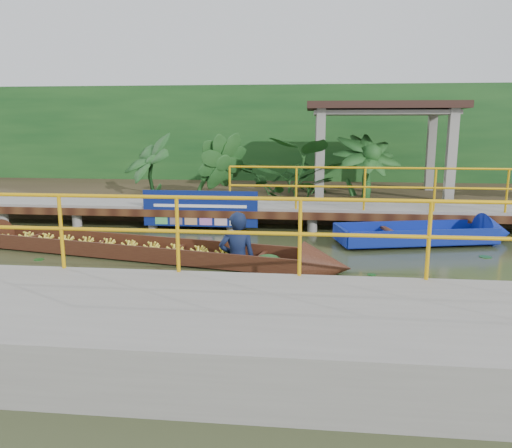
# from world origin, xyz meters

# --- Properties ---
(ground) EXTENTS (80.00, 80.00, 0.00)m
(ground) POSITION_xyz_m (0.00, 0.00, 0.00)
(ground) COLOR #2D351A
(ground) RESTS_ON ground
(land_strip) EXTENTS (30.00, 8.00, 0.45)m
(land_strip) POSITION_xyz_m (0.00, 7.50, 0.23)
(land_strip) COLOR #2F2517
(land_strip) RESTS_ON ground
(far_dock) EXTENTS (16.00, 2.06, 1.66)m
(far_dock) POSITION_xyz_m (0.02, 3.43, 0.48)
(far_dock) COLOR gray
(far_dock) RESTS_ON ground
(near_dock) EXTENTS (18.00, 2.40, 1.73)m
(near_dock) POSITION_xyz_m (1.00, -4.20, 0.30)
(near_dock) COLOR gray
(near_dock) RESTS_ON ground
(pavilion) EXTENTS (4.40, 3.00, 3.00)m
(pavilion) POSITION_xyz_m (3.00, 6.30, 2.82)
(pavilion) COLOR gray
(pavilion) RESTS_ON ground
(foliage_backdrop) EXTENTS (30.00, 0.80, 4.00)m
(foliage_backdrop) POSITION_xyz_m (0.00, 10.00, 2.00)
(foliage_backdrop) COLOR #144019
(foliage_backdrop) RESTS_ON ground
(vendor_boat) EXTENTS (8.50, 2.58, 2.23)m
(vendor_boat) POSITION_xyz_m (-2.03, -0.07, 0.32)
(vendor_boat) COLOR #34160E
(vendor_boat) RESTS_ON ground
(moored_blue_boat) EXTENTS (4.06, 1.88, 0.94)m
(moored_blue_boat) POSITION_xyz_m (4.15, 1.86, 0.17)
(moored_blue_boat) COLOR navy
(moored_blue_boat) RESTS_ON ground
(blue_banner) EXTENTS (2.83, 0.04, 0.88)m
(blue_banner) POSITION_xyz_m (-1.73, 2.48, 0.56)
(blue_banner) COLOR navy
(blue_banner) RESTS_ON ground
(tropical_plants) EXTENTS (14.32, 1.32, 1.65)m
(tropical_plants) POSITION_xyz_m (2.25, 5.30, 1.28)
(tropical_plants) COLOR #144019
(tropical_plants) RESTS_ON ground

